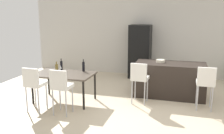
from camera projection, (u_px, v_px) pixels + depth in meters
ground_plane at (153, 107)px, 6.07m from camera, size 10.00×10.00×0.00m
back_wall at (166, 36)px, 8.73m from camera, size 10.00×0.12×2.90m
kitchen_island at (170, 80)px, 6.75m from camera, size 1.86×0.85×0.92m
bar_chair_left at (140, 77)px, 6.13m from camera, size 0.42×0.42×1.05m
bar_chair_middle at (206, 81)px, 5.71m from camera, size 0.41×0.41×1.05m
dining_table at (64, 76)px, 6.30m from camera, size 1.49×0.90×0.74m
dining_chair_near at (34, 83)px, 5.63m from camera, size 0.42×0.42×1.05m
dining_chair_far at (61, 85)px, 5.44m from camera, size 0.41×0.41×1.05m
wine_bottle_middle at (57, 69)px, 6.19m from camera, size 0.07×0.07×0.32m
wine_bottle_near at (83, 66)px, 6.50m from camera, size 0.07×0.07×0.32m
wine_bottle_far at (61, 65)px, 6.66m from camera, size 0.07×0.07×0.31m
wine_glass_left at (60, 67)px, 6.43m from camera, size 0.07×0.07×0.17m
refrigerator at (140, 51)px, 8.65m from camera, size 0.72×0.68×1.84m
fruit_bowl at (161, 61)px, 6.78m from camera, size 0.24×0.24×0.07m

